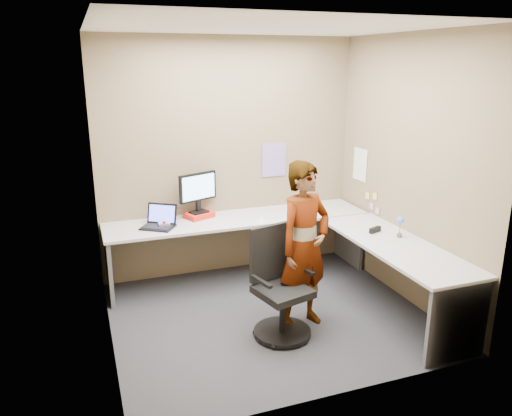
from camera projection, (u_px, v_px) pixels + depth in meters
name	position (u px, v px, depth m)	size (l,w,h in m)	color
ground	(269.00, 316.00, 4.93)	(3.00, 3.00, 0.00)	#25262A
wall_back	(229.00, 158.00, 5.73)	(3.00, 3.00, 0.00)	brown
wall_right	(409.00, 171.00, 5.04)	(2.70, 2.70, 0.00)	brown
wall_left	(100.00, 198.00, 4.06)	(2.70, 2.70, 0.00)	brown
ceiling	(272.00, 26.00, 4.17)	(3.00, 3.00, 0.00)	white
desk	(295.00, 242.00, 5.26)	(2.98, 2.58, 0.73)	silver
paper_ream	(199.00, 215.00, 5.61)	(0.30, 0.22, 0.06)	red
monitor	(198.00, 189.00, 5.54)	(0.45, 0.22, 0.45)	black
laptop	(160.00, 221.00, 5.29)	(0.43, 0.41, 0.24)	black
trackball_mouse	(164.00, 225.00, 5.29)	(0.12, 0.08, 0.07)	#B7B7BC
origami	(261.00, 219.00, 5.47)	(0.10, 0.10, 0.06)	white
stapler	(375.00, 230.00, 5.12)	(0.15, 0.04, 0.06)	black
flower	(400.00, 224.00, 4.94)	(0.07, 0.07, 0.22)	brown
calendar_purple	(274.00, 160.00, 5.91)	(0.30, 0.01, 0.40)	#846BB7
calendar_white	(360.00, 165.00, 5.88)	(0.01, 0.28, 0.38)	white
sticky_note_a	(375.00, 196.00, 5.65)	(0.01, 0.07, 0.07)	#F2E059
sticky_note_b	(372.00, 206.00, 5.73)	(0.01, 0.07, 0.07)	pink
sticky_note_c	(377.00, 211.00, 5.63)	(0.01, 0.07, 0.07)	pink
sticky_note_d	(368.00, 196.00, 5.79)	(0.01, 0.07, 0.07)	#F2E059
office_chair	(279.00, 293.00, 4.51)	(0.56, 0.54, 0.99)	black
person	(304.00, 246.00, 4.57)	(0.58, 0.38, 1.58)	#999399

